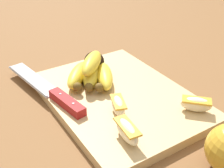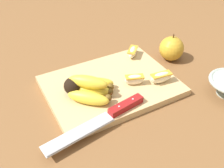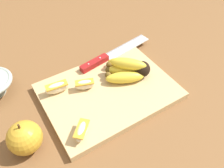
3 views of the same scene
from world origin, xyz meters
name	(u,v)px [view 3 (image 3 of 3)]	position (x,y,z in m)	size (l,w,h in m)	color
ground_plane	(109,94)	(0.00, 0.00, 0.00)	(6.00, 6.00, 0.00)	brown
cutting_board	(108,90)	(0.00, 0.00, 0.01)	(0.36, 0.27, 0.02)	tan
banana_bunch	(128,69)	(0.08, 0.02, 0.04)	(0.15, 0.14, 0.06)	black
chefs_knife	(106,57)	(0.06, 0.12, 0.03)	(0.28, 0.07, 0.02)	silver
apple_wedge_near	(85,85)	(-0.06, 0.04, 0.04)	(0.06, 0.04, 0.03)	#F4E5C1
apple_wedge_middle	(57,88)	(-0.13, 0.07, 0.04)	(0.07, 0.03, 0.03)	#F4E5C1
apple_wedge_far	(82,131)	(-0.13, -0.09, 0.04)	(0.06, 0.06, 0.03)	#F4E5C1
whole_apple	(25,138)	(-0.25, -0.04, 0.04)	(0.08, 0.08, 0.09)	gold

